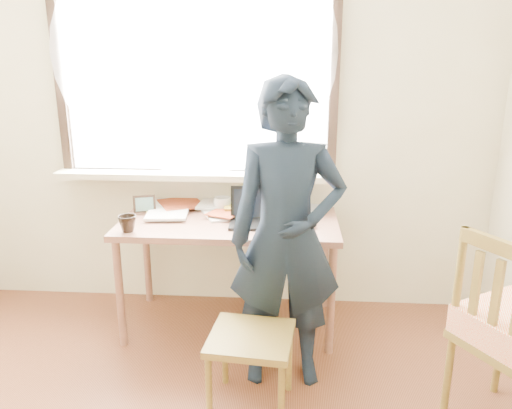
# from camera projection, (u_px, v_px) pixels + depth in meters

# --- Properties ---
(room_shell) EXTENTS (3.52, 4.02, 2.61)m
(room_shell) POSITION_uv_depth(u_px,v_px,m) (140.00, 73.00, 1.44)
(room_shell) COLOR beige
(room_shell) RESTS_ON ground
(desk) EXTENTS (1.33, 0.67, 0.71)m
(desk) POSITION_uv_depth(u_px,v_px,m) (229.00, 232.00, 3.08)
(desk) COLOR #8A5A45
(desk) RESTS_ON ground
(laptop) EXTENTS (0.31, 0.26, 0.21)m
(laptop) POSITION_uv_depth(u_px,v_px,m) (255.00, 215.00, 3.00)
(laptop) COLOR black
(laptop) RESTS_ON desk
(mug_white) EXTENTS (0.16, 0.16, 0.09)m
(mug_white) POSITION_uv_depth(u_px,v_px,m) (222.00, 204.00, 3.24)
(mug_white) COLOR white
(mug_white) RESTS_ON desk
(mug_dark) EXTENTS (0.14, 0.14, 0.10)m
(mug_dark) POSITION_uv_depth(u_px,v_px,m) (128.00, 224.00, 2.85)
(mug_dark) COLOR black
(mug_dark) RESTS_ON desk
(mouse) EXTENTS (0.09, 0.06, 0.03)m
(mouse) POSITION_uv_depth(u_px,v_px,m) (310.00, 225.00, 2.93)
(mouse) COLOR black
(mouse) RESTS_ON desk
(desk_clutter) EXTENTS (0.90, 0.51, 0.05)m
(desk_clutter) POSITION_uv_depth(u_px,v_px,m) (193.00, 208.00, 3.23)
(desk_clutter) COLOR white
(desk_clutter) RESTS_ON desk
(book_a) EXTENTS (0.31, 0.33, 0.02)m
(book_a) POSITION_uv_depth(u_px,v_px,m) (163.00, 206.00, 3.32)
(book_a) COLOR white
(book_a) RESTS_ON desk
(book_b) EXTENTS (0.22, 0.26, 0.02)m
(book_b) POSITION_uv_depth(u_px,v_px,m) (293.00, 207.00, 3.29)
(book_b) COLOR white
(book_b) RESTS_ON desk
(picture_frame) EXTENTS (0.14, 0.06, 0.11)m
(picture_frame) POSITION_uv_depth(u_px,v_px,m) (145.00, 205.00, 3.18)
(picture_frame) COLOR black
(picture_frame) RESTS_ON desk
(work_chair) EXTENTS (0.43, 0.41, 0.40)m
(work_chair) POSITION_uv_depth(u_px,v_px,m) (251.00, 346.00, 2.40)
(work_chair) COLOR brown
(work_chair) RESTS_ON ground
(person) EXTENTS (0.62, 0.43, 1.60)m
(person) POSITION_uv_depth(u_px,v_px,m) (287.00, 237.00, 2.53)
(person) COLOR black
(person) RESTS_ON ground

